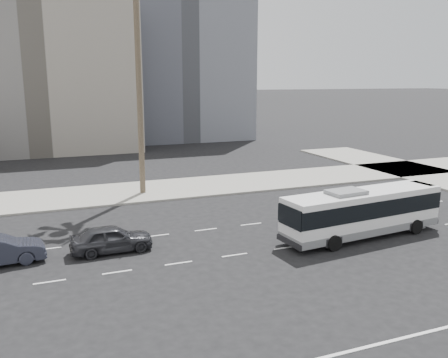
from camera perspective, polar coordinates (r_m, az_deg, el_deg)
name	(u,v)px	position (r m, az deg, el deg)	size (l,w,h in m)	color
ground	(286,248)	(25.82, 7.50, -8.30)	(700.00, 700.00, 0.00)	black
sidewalk_north	(197,187)	(39.51, -3.35, -0.93)	(120.00, 7.00, 0.15)	gray
midrise_beige_west	(35,78)	(66.13, -21.93, 11.26)	(24.00, 18.00, 18.00)	slate
midrise_gray_center	(172,52)	(75.89, -6.38, 15.05)	(20.00, 20.00, 26.00)	#545762
civic_tower	(52,20)	(272.96, -20.14, 17.64)	(42.00, 42.00, 129.00)	beige
highrise_right	(150,28)	(258.80, -8.98, 17.69)	(26.00, 26.00, 70.00)	#4F535C
highrise_far	(180,43)	(293.56, -5.32, 16.12)	(22.00, 22.00, 60.00)	#4F535C
city_bus	(363,211)	(28.07, 16.48, -3.77)	(10.27, 3.26, 2.90)	white
car_a	(112,239)	(25.54, -13.50, -7.05)	(4.25, 1.71, 1.45)	#2D2E32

